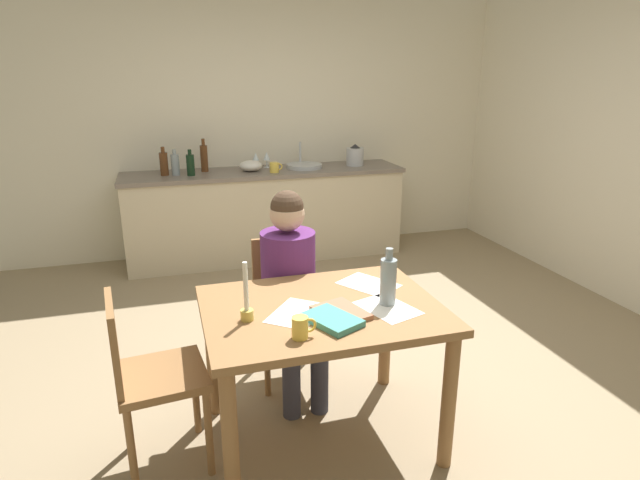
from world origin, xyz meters
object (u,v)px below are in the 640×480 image
(mixing_bowl, at_px, (251,166))
(sink_unit, at_px, (304,166))
(wine_bottle_on_table, at_px, (388,281))
(bottle_vinegar, at_px, (175,164))
(chair_at_table, at_px, (286,302))
(wine_glass_near_sink, at_px, (267,157))
(wine_glass_by_kettle, at_px, (256,157))
(teacup_on_counter, at_px, (275,167))
(bottle_wine_red, at_px, (190,165))
(book_magazine, at_px, (341,313))
(bottle_sauce, at_px, (204,158))
(bottle_oil, at_px, (164,163))
(candlestick, at_px, (247,304))
(coffee_mug, at_px, (301,327))
(dining_table, at_px, (322,328))
(chair_side_empty, at_px, (148,374))
(stovetop_kettle, at_px, (355,156))
(person_seated, at_px, (291,280))
(book_cookery, at_px, (332,320))

(mixing_bowl, bearing_deg, sink_unit, 1.69)
(wine_bottle_on_table, bearing_deg, bottle_vinegar, 106.73)
(chair_at_table, bearing_deg, wine_glass_near_sink, 81.28)
(wine_bottle_on_table, relative_size, wine_glass_by_kettle, 1.86)
(sink_unit, xyz_separation_m, teacup_on_counter, (-0.34, -0.15, 0.03))
(bottle_wine_red, distance_m, wine_glass_near_sink, 0.80)
(book_magazine, xyz_separation_m, bottle_sauce, (-0.35, 3.09, 0.28))
(bottle_wine_red, distance_m, bottle_sauce, 0.23)
(bottle_oil, bearing_deg, candlestick, -84.21)
(coffee_mug, bearing_deg, bottle_wine_red, 94.69)
(dining_table, relative_size, bottle_vinegar, 4.71)
(dining_table, distance_m, wine_glass_by_kettle, 3.07)
(wine_glass_by_kettle, bearing_deg, book_magazine, -93.06)
(candlestick, distance_m, sink_unit, 3.13)
(chair_side_empty, xyz_separation_m, wine_bottle_on_table, (1.15, -0.10, 0.37))
(chair_side_empty, xyz_separation_m, mixing_bowl, (0.98, 2.85, 0.45))
(chair_side_empty, xyz_separation_m, sink_unit, (1.52, 2.86, 0.42))
(dining_table, distance_m, chair_side_empty, 0.84)
(mixing_bowl, bearing_deg, chair_at_table, -94.49)
(bottle_sauce, bearing_deg, bottle_wine_red, -128.87)
(coffee_mug, relative_size, wine_bottle_on_table, 0.38)
(dining_table, bearing_deg, book_magazine, -64.82)
(sink_unit, relative_size, bottle_wine_red, 1.47)
(stovetop_kettle, bearing_deg, candlestick, -118.65)
(wine_bottle_on_table, distance_m, teacup_on_counter, 2.81)
(person_seated, xyz_separation_m, sink_unit, (0.72, 2.37, 0.24))
(person_seated, xyz_separation_m, bottle_oil, (-0.64, 2.36, 0.33))
(bottle_wine_red, bearing_deg, bottle_sauce, 51.13)
(person_seated, xyz_separation_m, bottle_vinegar, (-0.54, 2.34, 0.32))
(coffee_mug, relative_size, stovetop_kettle, 0.50)
(teacup_on_counter, bearing_deg, chair_side_empty, -113.59)
(wine_glass_by_kettle, bearing_deg, wine_glass_near_sink, 0.00)
(chair_side_empty, xyz_separation_m, bottle_wine_red, (0.40, 2.77, 0.50))
(chair_at_table, distance_m, bottle_oil, 2.36)
(chair_at_table, distance_m, bottle_wine_red, 2.23)
(dining_table, height_order, bottle_vinegar, bottle_vinegar)
(book_magazine, height_order, sink_unit, sink_unit)
(sink_unit, bearing_deg, bottle_wine_red, -175.29)
(book_magazine, xyz_separation_m, sink_unit, (0.63, 3.01, 0.16))
(chair_side_empty, bearing_deg, wine_bottle_on_table, -4.77)
(wine_glass_near_sink, bearing_deg, bottle_vinegar, -168.95)
(wine_bottle_on_table, relative_size, bottle_vinegar, 1.18)
(book_magazine, relative_size, bottle_oil, 0.93)
(wine_glass_near_sink, relative_size, wine_glass_by_kettle, 1.00)
(chair_at_table, relative_size, wine_glass_by_kettle, 5.58)
(sink_unit, bearing_deg, book_cookery, -102.75)
(sink_unit, distance_m, bottle_wine_red, 1.13)
(dining_table, xyz_separation_m, wine_glass_by_kettle, (0.22, 3.04, 0.38))
(book_magazine, relative_size, book_cookery, 0.97)
(candlestick, distance_m, book_magazine, 0.44)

